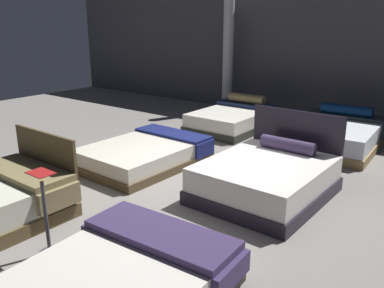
# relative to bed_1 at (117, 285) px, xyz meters

# --- Properties ---
(ground_plane) EXTENTS (18.00, 18.00, 0.02)m
(ground_plane) POSITION_rel_bed_1_xyz_m (-1.22, 2.56, -0.21)
(ground_plane) COLOR gray
(showroom_back_wall) EXTENTS (18.00, 0.06, 3.50)m
(showroom_back_wall) POSITION_rel_bed_1_xyz_m (-1.22, 8.05, 1.55)
(showroom_back_wall) COLOR #47474C
(showroom_back_wall) RESTS_ON ground_plane
(bed_1) EXTENTS (1.76, 2.12, 0.45)m
(bed_1) POSITION_rel_bed_1_xyz_m (0.00, 0.00, 0.00)
(bed_1) COLOR black
(bed_1) RESTS_ON ground_plane
(bed_2) EXTENTS (1.62, 2.18, 0.43)m
(bed_2) POSITION_rel_bed_1_xyz_m (-2.39, 2.85, -0.00)
(bed_2) COLOR brown
(bed_2) RESTS_ON ground_plane
(bed_3) EXTENTS (1.64, 1.98, 1.12)m
(bed_3) POSITION_rel_bed_1_xyz_m (-0.03, 2.94, 0.08)
(bed_3) COLOR black
(bed_3) RESTS_ON ground_plane
(bed_4) EXTENTS (1.55, 1.93, 0.75)m
(bed_4) POSITION_rel_bed_1_xyz_m (-2.44, 5.83, 0.05)
(bed_4) COLOR black
(bed_4) RESTS_ON ground_plane
(bed_5) EXTENTS (1.71, 2.13, 0.77)m
(bed_5) POSITION_rel_bed_1_xyz_m (-0.02, 5.87, 0.07)
(bed_5) COLOR olive
(bed_5) RESTS_ON ground_plane
(price_sign) EXTENTS (0.28, 0.24, 0.96)m
(price_sign) POSITION_rel_bed_1_xyz_m (-1.22, 0.11, 0.17)
(price_sign) COLOR #3F3F44
(price_sign) RESTS_ON ground_plane
(support_pillar) EXTENTS (0.29, 0.29, 3.50)m
(support_pillar) POSITION_rel_bed_1_xyz_m (-3.65, 7.50, 1.55)
(support_pillar) COLOR silver
(support_pillar) RESTS_ON ground_plane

